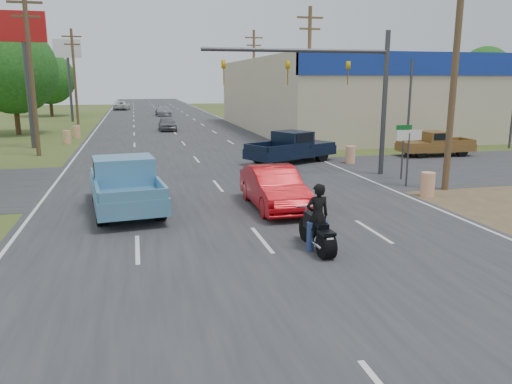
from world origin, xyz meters
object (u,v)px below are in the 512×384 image
object	(u,v)px
motorcycle	(318,234)
distant_car_white	(122,106)
red_convertible	(274,188)
navy_pickup	(293,147)
distant_car_grey	(167,124)
rider	(317,219)
blue_pickup	(125,183)
distant_car_silver	(163,111)
brown_pickup	(434,144)

from	to	relation	value
motorcycle	distant_car_white	xyz separation A→B (m)	(-6.66, 72.73, 0.19)
red_convertible	navy_pickup	xyz separation A→B (m)	(3.91, 9.98, 0.15)
red_convertible	distant_car_grey	bearing A→B (deg)	93.20
rider	navy_pickup	xyz separation A→B (m)	(4.03, 14.86, 0.01)
red_convertible	distant_car_white	world-z (taller)	red_convertible
rider	red_convertible	bearing A→B (deg)	-93.70
blue_pickup	red_convertible	bearing A→B (deg)	-18.46
rider	distant_car_white	xyz separation A→B (m)	(-6.66, 72.67, -0.22)
distant_car_silver	brown_pickup	bearing A→B (deg)	-73.62
red_convertible	navy_pickup	distance (m)	10.72
distant_car_grey	motorcycle	bearing A→B (deg)	-88.05
navy_pickup	distant_car_grey	size ratio (longest dim) A/B	1.50
navy_pickup	distant_car_silver	bearing A→B (deg)	160.39
blue_pickup	distant_car_white	size ratio (longest dim) A/B	1.22
motorcycle	distant_car_grey	xyz separation A→B (m)	(-1.76, 35.80, 0.16)
blue_pickup	distant_car_grey	size ratio (longest dim) A/B	1.56
navy_pickup	distant_car_silver	size ratio (longest dim) A/B	1.22
distant_car_grey	distant_car_white	world-z (taller)	distant_car_white
blue_pickup	navy_pickup	world-z (taller)	blue_pickup
red_convertible	motorcycle	size ratio (longest dim) A/B	2.09
red_convertible	navy_pickup	size ratio (longest dim) A/B	0.80
distant_car_silver	distant_car_white	xyz separation A→B (m)	(-5.75, 15.41, 0.00)
rider	distant_car_white	distance (m)	72.98
motorcycle	navy_pickup	bearing A→B (deg)	72.57
blue_pickup	distant_car_white	world-z (taller)	blue_pickup
brown_pickup	distant_car_silver	size ratio (longest dim) A/B	0.99
blue_pickup	motorcycle	bearing A→B (deg)	-55.67
navy_pickup	distant_car_silver	world-z (taller)	navy_pickup
navy_pickup	rider	bearing A→B (deg)	-41.44
brown_pickup	distant_car_grey	xyz separation A→B (m)	(-15.21, 20.49, -0.12)
rider	brown_pickup	size ratio (longest dim) A/B	0.39
red_convertible	rider	bearing A→B (deg)	-91.68
motorcycle	blue_pickup	size ratio (longest dim) A/B	0.37
motorcycle	distant_car_silver	xyz separation A→B (m)	(-0.91, 57.33, 0.19)
motorcycle	distant_car_white	bearing A→B (deg)	92.92
distant_car_grey	distant_car_white	size ratio (longest dim) A/B	0.78
red_convertible	blue_pickup	world-z (taller)	blue_pickup
rider	distant_car_silver	bearing A→B (deg)	-91.40
red_convertible	navy_pickup	bearing A→B (deg)	68.31
motorcycle	distant_car_white	distance (m)	73.04
rider	blue_pickup	xyz separation A→B (m)	(-5.23, 6.02, 0.08)
motorcycle	distant_car_grey	distance (m)	35.85
blue_pickup	distant_car_grey	bearing A→B (deg)	76.96
distant_car_white	rider	bearing A→B (deg)	101.33
red_convertible	rider	world-z (taller)	rider
distant_car_grey	blue_pickup	bearing A→B (deg)	-97.52
motorcycle	distant_car_white	size ratio (longest dim) A/B	0.45
blue_pickup	distant_car_white	bearing A→B (deg)	84.85
distant_car_silver	navy_pickup	bearing A→B (deg)	-85.85
brown_pickup	distant_car_silver	world-z (taller)	brown_pickup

